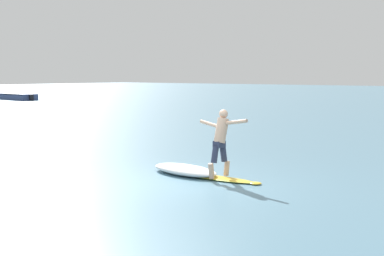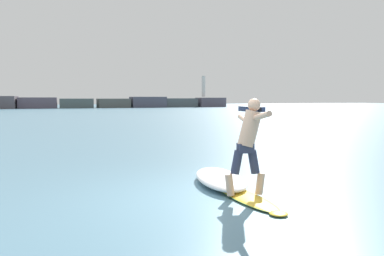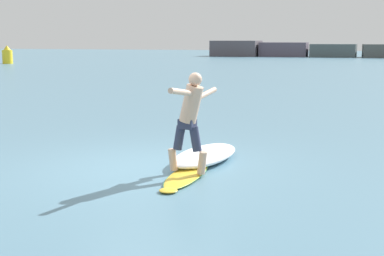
% 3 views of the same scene
% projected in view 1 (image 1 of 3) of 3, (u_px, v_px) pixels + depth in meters
% --- Properties ---
extents(ground_plane, '(200.00, 200.00, 0.00)m').
position_uv_depth(ground_plane, '(187.00, 184.00, 12.59)').
color(ground_plane, slate).
extents(surfboard, '(0.57, 2.17, 0.19)m').
position_uv_depth(surfboard, '(220.00, 178.00, 13.06)').
color(surfboard, yellow).
rests_on(surfboard, ground).
extents(surfer, '(0.73, 1.55, 1.66)m').
position_uv_depth(surfer, '(221.00, 138.00, 13.02)').
color(surfer, '#CEA589').
rests_on(surfer, surfboard).
extents(fishing_boat_near_jetty, '(2.21, 6.26, 0.60)m').
position_uv_depth(fishing_boat_near_jetty, '(16.00, 96.00, 52.45)').
color(fishing_boat_near_jetty, '#394877').
rests_on(fishing_boat_near_jetty, ground).
extents(wave_foam_at_tail, '(1.18, 2.21, 0.25)m').
position_uv_depth(wave_foam_at_tail, '(185.00, 170.00, 13.71)').
color(wave_foam_at_tail, white).
rests_on(wave_foam_at_tail, ground).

